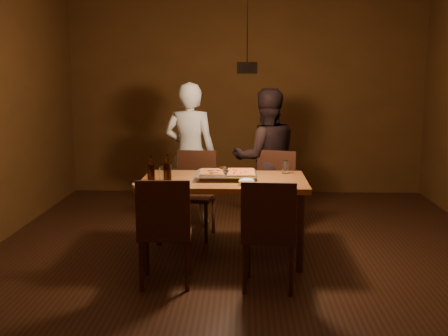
{
  "coord_description": "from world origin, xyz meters",
  "views": [
    {
      "loc": [
        -0.02,
        -5.0,
        1.71
      ],
      "look_at": [
        -0.2,
        0.04,
        0.85
      ],
      "focal_mm": 45.0,
      "sensor_mm": 36.0,
      "label": 1
    }
  ],
  "objects_px": {
    "chair_near_right": "(269,225)",
    "pizza_tray": "(227,176)",
    "chair_far_right": "(274,186)",
    "beer_bottle_b": "(167,169)",
    "plate_slice": "(148,184)",
    "chair_near_left": "(165,222)",
    "chair_far_left": "(195,185)",
    "dining_table": "(224,187)",
    "beer_bottle_a": "(151,170)",
    "pendant_lamp": "(247,67)",
    "diner_white": "(190,153)",
    "diner_dark": "(266,159)"
  },
  "relations": [
    {
      "from": "beer_bottle_a",
      "to": "diner_white",
      "type": "height_order",
      "value": "diner_white"
    },
    {
      "from": "chair_near_left",
      "to": "diner_dark",
      "type": "xyz_separation_m",
      "value": [
        0.87,
        1.86,
        0.23
      ]
    },
    {
      "from": "chair_far_right",
      "to": "beer_bottle_b",
      "type": "distance_m",
      "value": 1.44
    },
    {
      "from": "dining_table",
      "to": "chair_near_left",
      "type": "xyz_separation_m",
      "value": [
        -0.45,
        -0.75,
        -0.14
      ]
    },
    {
      "from": "diner_dark",
      "to": "chair_near_right",
      "type": "bearing_deg",
      "value": 78.01
    },
    {
      "from": "dining_table",
      "to": "beer_bottle_a",
      "type": "bearing_deg",
      "value": -157.67
    },
    {
      "from": "pizza_tray",
      "to": "plate_slice",
      "type": "relative_size",
      "value": 2.05
    },
    {
      "from": "diner_dark",
      "to": "chair_near_left",
      "type": "bearing_deg",
      "value": 54.29
    },
    {
      "from": "beer_bottle_a",
      "to": "diner_white",
      "type": "bearing_deg",
      "value": 82.63
    },
    {
      "from": "pizza_tray",
      "to": "beer_bottle_b",
      "type": "relative_size",
      "value": 2.09
    },
    {
      "from": "chair_far_right",
      "to": "diner_dark",
      "type": "height_order",
      "value": "diner_dark"
    },
    {
      "from": "diner_dark",
      "to": "pendant_lamp",
      "type": "bearing_deg",
      "value": 68.52
    },
    {
      "from": "chair_near_right",
      "to": "pizza_tray",
      "type": "relative_size",
      "value": 0.88
    },
    {
      "from": "dining_table",
      "to": "chair_near_left",
      "type": "relative_size",
      "value": 3.09
    },
    {
      "from": "chair_near_left",
      "to": "chair_far_left",
      "type": "bearing_deg",
      "value": 83.05
    },
    {
      "from": "chair_near_right",
      "to": "diner_white",
      "type": "relative_size",
      "value": 0.3
    },
    {
      "from": "dining_table",
      "to": "beer_bottle_b",
      "type": "height_order",
      "value": "beer_bottle_b"
    },
    {
      "from": "chair_near_right",
      "to": "diner_dark",
      "type": "relative_size",
      "value": 0.31
    },
    {
      "from": "dining_table",
      "to": "diner_dark",
      "type": "relative_size",
      "value": 0.97
    },
    {
      "from": "chair_near_left",
      "to": "pizza_tray",
      "type": "distance_m",
      "value": 0.94
    },
    {
      "from": "beer_bottle_a",
      "to": "chair_far_right",
      "type": "bearing_deg",
      "value": 41.96
    },
    {
      "from": "beer_bottle_a",
      "to": "plate_slice",
      "type": "height_order",
      "value": "beer_bottle_a"
    },
    {
      "from": "diner_white",
      "to": "pendant_lamp",
      "type": "height_order",
      "value": "pendant_lamp"
    },
    {
      "from": "chair_far_left",
      "to": "chair_near_right",
      "type": "xyz_separation_m",
      "value": [
        0.72,
        -1.53,
        0.0
      ]
    },
    {
      "from": "beer_bottle_a",
      "to": "beer_bottle_b",
      "type": "relative_size",
      "value": 0.94
    },
    {
      "from": "dining_table",
      "to": "beer_bottle_a",
      "type": "relative_size",
      "value": 6.04
    },
    {
      "from": "beer_bottle_b",
      "to": "pendant_lamp",
      "type": "bearing_deg",
      "value": 16.71
    },
    {
      "from": "dining_table",
      "to": "pendant_lamp",
      "type": "relative_size",
      "value": 1.36
    },
    {
      "from": "chair_near_left",
      "to": "chair_near_right",
      "type": "distance_m",
      "value": 0.83
    },
    {
      "from": "dining_table",
      "to": "diner_dark",
      "type": "xyz_separation_m",
      "value": [
        0.42,
        1.11,
        0.09
      ]
    },
    {
      "from": "chair_near_left",
      "to": "beer_bottle_b",
      "type": "bearing_deg",
      "value": 91.75
    },
    {
      "from": "beer_bottle_a",
      "to": "plate_slice",
      "type": "xyz_separation_m",
      "value": [
        -0.02,
        -0.06,
        -0.11
      ]
    },
    {
      "from": "chair_far_right",
      "to": "beer_bottle_b",
      "type": "bearing_deg",
      "value": 64.01
    },
    {
      "from": "dining_table",
      "to": "chair_far_right",
      "type": "distance_m",
      "value": 0.91
    },
    {
      "from": "dining_table",
      "to": "chair_far_right",
      "type": "relative_size",
      "value": 2.82
    },
    {
      "from": "pizza_tray",
      "to": "diner_white",
      "type": "bearing_deg",
      "value": 112.4
    },
    {
      "from": "dining_table",
      "to": "chair_far_right",
      "type": "xyz_separation_m",
      "value": [
        0.49,
        0.75,
        -0.14
      ]
    },
    {
      "from": "plate_slice",
      "to": "diner_dark",
      "type": "distance_m",
      "value": 1.79
    },
    {
      "from": "dining_table",
      "to": "pendant_lamp",
      "type": "xyz_separation_m",
      "value": [
        0.2,
        -0.04,
        1.08
      ]
    },
    {
      "from": "chair_far_left",
      "to": "beer_bottle_a",
      "type": "bearing_deg",
      "value": 82.56
    },
    {
      "from": "diner_white",
      "to": "plate_slice",
      "type": "bearing_deg",
      "value": 89.62
    },
    {
      "from": "dining_table",
      "to": "diner_white",
      "type": "distance_m",
      "value": 1.33
    },
    {
      "from": "chair_far_right",
      "to": "plate_slice",
      "type": "relative_size",
      "value": 1.98
    },
    {
      "from": "dining_table",
      "to": "chair_far_left",
      "type": "height_order",
      "value": "chair_far_left"
    },
    {
      "from": "diner_white",
      "to": "chair_near_left",
      "type": "bearing_deg",
      "value": 97.06
    },
    {
      "from": "beer_bottle_a",
      "to": "diner_white",
      "type": "xyz_separation_m",
      "value": [
        0.19,
        1.5,
        -0.07
      ]
    },
    {
      "from": "chair_far_left",
      "to": "chair_near_left",
      "type": "xyz_separation_m",
      "value": [
        -0.11,
        -1.48,
        0.0
      ]
    },
    {
      "from": "chair_near_right",
      "to": "plate_slice",
      "type": "xyz_separation_m",
      "value": [
        -1.03,
        0.48,
        0.22
      ]
    },
    {
      "from": "chair_near_right",
      "to": "beer_bottle_b",
      "type": "bearing_deg",
      "value": 152.88
    },
    {
      "from": "beer_bottle_b",
      "to": "pendant_lamp",
      "type": "xyz_separation_m",
      "value": [
        0.69,
        0.21,
        0.88
      ]
    }
  ]
}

